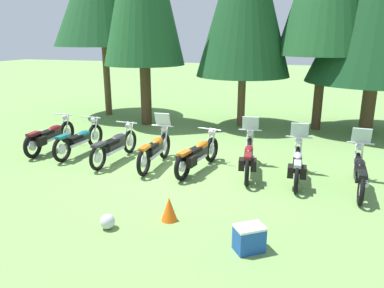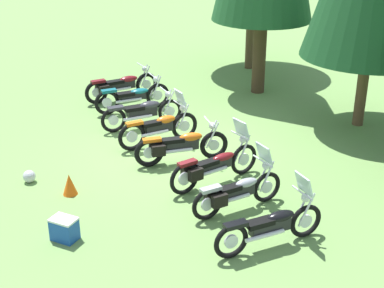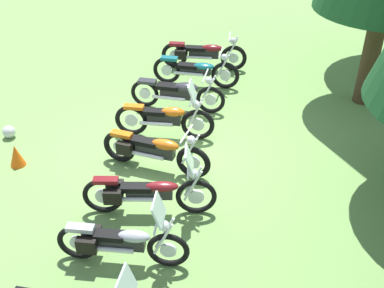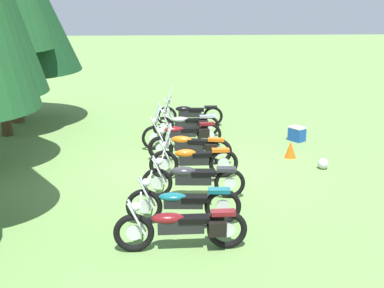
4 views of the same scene
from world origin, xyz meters
name	(u,v)px [view 4 (image 4 of 4)]	position (x,y,z in m)	size (l,w,h in m)	color
ground_plane	(186,169)	(0.00, 0.00, 0.00)	(80.00, 80.00, 0.00)	#6B934C
motorcycle_0	(183,227)	(-4.37, 0.23, 0.46)	(0.70, 2.44, 1.02)	black
motorcycle_1	(183,203)	(-3.27, 0.19, 0.45)	(0.70, 2.34, 1.03)	black
motorcycle_2	(192,178)	(-1.92, -0.07, 0.47)	(0.72, 2.36, 1.01)	black
motorcycle_3	(193,160)	(-0.65, -0.13, 0.48)	(0.66, 2.25, 1.38)	black
motorcycle_4	(191,147)	(0.56, -0.15, 0.45)	(0.84, 2.31, 1.01)	black
motorcycle_5	(183,133)	(1.88, 0.02, 0.47)	(0.71, 2.40, 1.38)	black
motorcycle_6	(187,123)	(3.10, -0.15, 0.45)	(0.67, 2.14, 1.35)	black
motorcycle_7	(189,113)	(4.49, -0.26, 0.46)	(0.62, 2.28, 1.35)	black
picnic_cooler	(297,134)	(2.49, -3.56, 0.23)	(0.59, 0.56, 0.45)	#19479E
traffic_cone	(290,149)	(0.84, -2.98, 0.24)	(0.32, 0.32, 0.48)	#EA590F
dropped_helmet	(323,164)	(-0.13, -3.63, 0.14)	(0.29, 0.29, 0.29)	silver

